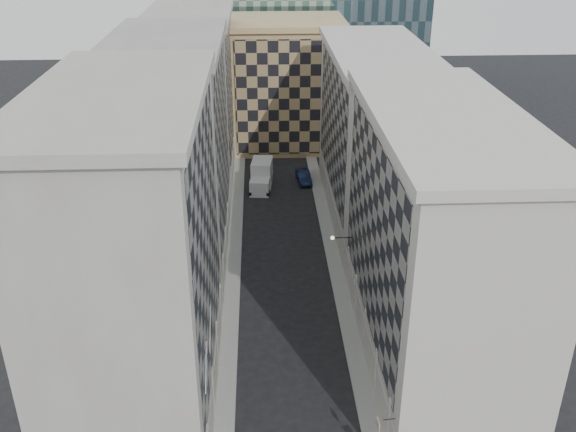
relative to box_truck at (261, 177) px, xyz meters
name	(u,v)px	position (x,y,z in m)	size (l,w,h in m)	color
sidewalk_west	(234,265)	(-3.09, -20.31, -1.44)	(1.50, 100.00, 0.15)	gray
sidewalk_east	(334,263)	(7.41, -20.31, -1.44)	(1.50, 100.00, 0.15)	gray
bldg_left_a	(137,259)	(-8.72, -39.31, 10.31)	(10.80, 22.80, 23.70)	#9E978E
bldg_left_b	(174,154)	(-8.72, -17.31, 9.81)	(10.80, 22.80, 22.70)	gray
bldg_left_c	(193,98)	(-8.72, 4.69, 9.31)	(10.80, 22.80, 21.70)	#9E978E
bldg_right_a	(433,243)	(13.04, -35.31, 8.81)	(10.80, 26.80, 20.70)	beige
bldg_right_b	(374,135)	(13.05, -8.31, 8.33)	(10.80, 28.80, 19.70)	beige
tan_block	(287,83)	(4.16, 17.59, 7.92)	(16.80, 14.80, 18.80)	tan
flagpoles_left	(208,347)	(-3.74, -44.31, 6.48)	(0.10, 6.33, 2.33)	gray
bracket_lamp	(334,238)	(6.54, -26.31, 4.68)	(1.98, 0.36, 0.36)	black
box_truck	(261,177)	(0.00, 0.00, 0.00)	(3.25, 6.59, 3.48)	silver
dark_car	(304,177)	(5.66, 1.49, -0.74)	(1.64, 4.69, 1.55)	#0E1834
shop_sign	(379,424)	(7.12, -47.31, 2.32)	(1.17, 0.71, 0.79)	black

